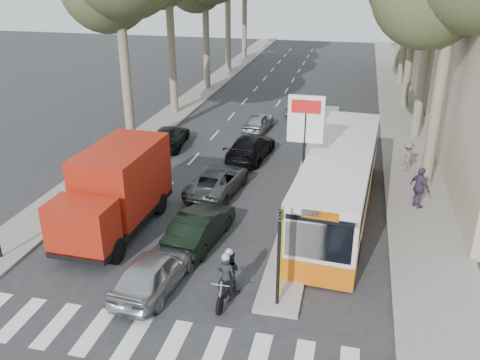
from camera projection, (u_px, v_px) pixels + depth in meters
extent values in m
plane|color=#28282B|center=(197.00, 270.00, 18.91)|extent=(120.00, 120.00, 0.00)
cube|color=gray|center=(400.00, 108.00, 39.43)|extent=(3.20, 70.00, 0.12)
cube|color=gray|center=(206.00, 88.00, 45.58)|extent=(2.40, 64.00, 0.12)
cube|color=gray|center=(314.00, 168.00, 28.03)|extent=(1.50, 26.00, 0.16)
cylinder|color=yellow|center=(281.00, 254.00, 16.65)|extent=(0.10, 0.10, 3.50)
cylinder|color=yellow|center=(302.00, 183.00, 22.01)|extent=(0.10, 0.10, 3.50)
cylinder|color=yellow|center=(315.00, 139.00, 27.37)|extent=(0.10, 0.10, 3.50)
cylinder|color=black|center=(303.00, 164.00, 21.67)|extent=(0.12, 0.12, 5.20)
cube|color=white|center=(306.00, 119.00, 20.87)|extent=(1.50, 0.10, 2.00)
cube|color=red|center=(306.00, 107.00, 20.60)|extent=(1.20, 0.02, 0.55)
cylinder|color=black|center=(278.00, 266.00, 16.26)|extent=(0.12, 0.12, 3.20)
imported|color=black|center=(280.00, 225.00, 15.66)|extent=(0.16, 0.41, 1.00)
cylinder|color=#6B604C|center=(126.00, 80.00, 29.63)|extent=(0.56, 0.56, 8.40)
cylinder|color=#6B604C|center=(172.00, 53.00, 36.69)|extent=(0.56, 0.56, 8.96)
cylinder|color=#6B604C|center=(206.00, 43.00, 43.96)|extent=(0.56, 0.56, 8.12)
cylinder|color=#6B604C|center=(228.00, 24.00, 50.85)|extent=(0.56, 0.56, 9.52)
cylinder|color=#6B604C|center=(245.00, 20.00, 58.19)|extent=(0.56, 0.56, 8.68)
cylinder|color=#6B604C|center=(437.00, 106.00, 24.30)|extent=(0.56, 0.56, 8.40)
cylinder|color=#6B604C|center=(424.00, 66.00, 31.26)|extent=(0.56, 0.56, 9.24)
cylinder|color=#6B604C|center=(410.00, 56.00, 38.73)|extent=(0.56, 0.56, 7.84)
cylinder|color=#6B604C|center=(405.00, 35.00, 45.63)|extent=(0.56, 0.56, 8.96)
cylinder|color=#6B604C|center=(401.00, 27.00, 52.87)|extent=(0.56, 0.56, 8.40)
imported|color=#A9ABB1|center=(154.00, 271.00, 17.60)|extent=(2.10, 4.32, 1.42)
imported|color=black|center=(200.00, 226.00, 20.57)|extent=(1.99, 4.41, 1.40)
imported|color=#44474B|center=(218.00, 180.00, 25.06)|extent=(2.57, 4.75, 1.27)
imported|color=black|center=(251.00, 147.00, 29.32)|extent=(2.41, 4.94, 1.38)
imported|color=#9FA1A7|center=(258.00, 122.00, 34.20)|extent=(1.81, 3.78, 1.24)
imported|color=#46484D|center=(300.00, 105.00, 37.96)|extent=(1.58, 4.27, 1.40)
imported|color=black|center=(170.00, 136.00, 31.28)|extent=(2.30, 4.57, 1.27)
cube|color=black|center=(117.00, 218.00, 21.41)|extent=(2.58, 6.62, 0.27)
cylinder|color=black|center=(65.00, 243.00, 19.77)|extent=(0.35, 0.99, 0.98)
cylinder|color=black|center=(116.00, 250.00, 19.26)|extent=(0.35, 0.99, 0.98)
cylinder|color=black|center=(115.00, 198.00, 23.46)|extent=(0.35, 0.99, 0.98)
cylinder|color=black|center=(159.00, 204.00, 22.95)|extent=(0.35, 0.99, 0.98)
cube|color=#9C1D0E|center=(82.00, 226.00, 18.79)|extent=(2.45, 1.59, 1.86)
cube|color=black|center=(71.00, 229.00, 18.07)|extent=(2.19, 0.14, 0.98)
cube|color=#9C1D0E|center=(123.00, 177.00, 21.58)|extent=(2.63, 4.66, 2.73)
cube|color=#D25B0B|center=(337.00, 203.00, 22.86)|extent=(3.44, 12.16, 0.94)
cube|color=silver|center=(340.00, 177.00, 22.36)|extent=(3.44, 12.16, 1.57)
cube|color=black|center=(340.00, 171.00, 22.24)|extent=(3.43, 11.68, 0.89)
cube|color=silver|center=(342.00, 153.00, 21.90)|extent=(3.44, 12.16, 0.31)
cube|color=black|center=(318.00, 240.00, 17.06)|extent=(2.30, 0.22, 1.57)
cube|color=#D25B0B|center=(320.00, 215.00, 16.70)|extent=(1.25, 0.15, 0.33)
cylinder|color=black|center=(294.00, 242.00, 19.85)|extent=(0.36, 1.02, 1.00)
cylinder|color=black|center=(356.00, 252.00, 19.21)|extent=(0.36, 1.02, 1.00)
cylinder|color=black|center=(323.00, 173.00, 26.38)|extent=(0.36, 1.02, 1.00)
cylinder|color=black|center=(370.00, 178.00, 25.74)|extent=(0.36, 1.02, 1.00)
cylinder|color=black|center=(220.00, 305.00, 16.47)|extent=(0.11, 0.64, 0.64)
cylinder|color=black|center=(232.00, 280.00, 17.80)|extent=(0.11, 0.64, 0.64)
cylinder|color=silver|center=(220.00, 294.00, 16.38)|extent=(0.07, 0.40, 0.80)
cube|color=black|center=(226.00, 288.00, 17.13)|extent=(0.24, 0.75, 0.30)
cube|color=black|center=(225.00, 285.00, 16.84)|extent=(0.31, 0.46, 0.22)
cube|color=black|center=(229.00, 278.00, 17.31)|extent=(0.29, 0.66, 0.12)
cylinder|color=silver|center=(220.00, 285.00, 16.30)|extent=(0.62, 0.05, 0.04)
imported|color=black|center=(226.00, 277.00, 16.95)|extent=(0.62, 0.42, 1.68)
imported|color=black|center=(229.00, 272.00, 17.33)|extent=(0.77, 0.44, 1.58)
sphere|color=#B2B2B7|center=(226.00, 257.00, 16.59)|extent=(0.28, 0.28, 0.28)
sphere|color=#B2B2B7|center=(229.00, 253.00, 16.99)|extent=(0.28, 0.28, 0.28)
imported|color=#493854|center=(419.00, 188.00, 23.08)|extent=(1.15, 1.25, 1.96)
imported|color=#6F6153|center=(407.00, 156.00, 27.19)|extent=(1.15, 1.01, 1.66)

